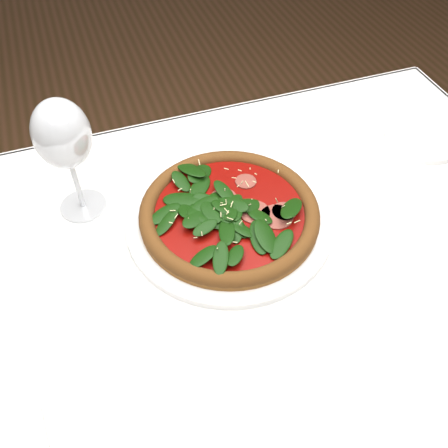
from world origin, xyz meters
name	(u,v)px	position (x,y,z in m)	size (l,w,h in m)	color
ground	(234,425)	(0.00, 0.00, 0.00)	(6.00, 6.00, 0.00)	brown
dining_table	(240,293)	(0.00, 0.00, 0.65)	(1.21, 0.81, 0.75)	white
plate	(229,219)	(0.01, 0.08, 0.76)	(0.36, 0.36, 0.02)	white
pizza	(229,211)	(0.01, 0.08, 0.78)	(0.36, 0.36, 0.04)	#9F6C26
wine_glass	(63,137)	(-0.22, 0.20, 0.91)	(0.09, 0.09, 0.22)	silver
saucer_far	(423,138)	(0.45, 0.16, 0.76)	(0.15, 0.15, 0.01)	white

